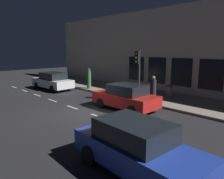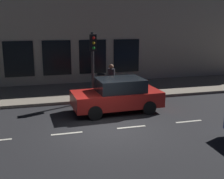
# 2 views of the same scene
# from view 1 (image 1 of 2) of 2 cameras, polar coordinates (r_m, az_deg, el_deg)

# --- Properties ---
(ground_plane) EXTENTS (60.00, 60.00, 0.00)m
(ground_plane) POSITION_cam_1_polar(r_m,az_deg,el_deg) (12.97, -6.53, -6.03)
(ground_plane) COLOR #232326
(sidewalk) EXTENTS (4.50, 32.00, 0.15)m
(sidewalk) POSITION_cam_1_polar(r_m,az_deg,el_deg) (17.29, 10.32, -1.69)
(sidewalk) COLOR gray
(sidewalk) RESTS_ON ground
(building_facade) EXTENTS (0.65, 32.00, 7.11)m
(building_facade) POSITION_cam_1_polar(r_m,az_deg,el_deg) (19.02, 15.33, 9.74)
(building_facade) COLOR beige
(building_facade) RESTS_ON ground
(lane_centre_line) EXTENTS (0.12, 27.20, 0.01)m
(lane_centre_line) POSITION_cam_1_polar(r_m,az_deg,el_deg) (12.21, -3.71, -7.02)
(lane_centre_line) COLOR beige
(lane_centre_line) RESTS_ON ground
(traffic_light) EXTENTS (0.50, 0.32, 3.49)m
(traffic_light) POSITION_cam_1_polar(r_m,az_deg,el_deg) (15.13, 6.86, 6.01)
(traffic_light) COLOR #2D2D30
(traffic_light) RESTS_ON sidewalk
(parked_car_0) EXTENTS (2.02, 4.39, 1.58)m
(parked_car_0) POSITION_cam_1_polar(r_m,az_deg,el_deg) (6.75, 6.63, -14.86)
(parked_car_0) COLOR #1E389E
(parked_car_0) RESTS_ON ground
(parked_car_1) EXTENTS (2.10, 4.53, 1.58)m
(parked_car_1) POSITION_cam_1_polar(r_m,az_deg,el_deg) (20.83, -15.31, 2.16)
(parked_car_1) COLOR silver
(parked_car_1) RESTS_ON ground
(parked_car_2) EXTENTS (2.09, 4.18, 1.58)m
(parked_car_2) POSITION_cam_1_polar(r_m,az_deg,el_deg) (13.42, 3.65, -1.93)
(parked_car_2) COLOR red
(parked_car_2) RESTS_ON ground
(pedestrian_0) EXTENTS (0.42, 0.42, 1.77)m
(pedestrian_0) POSITION_cam_1_polar(r_m,az_deg,el_deg) (14.95, 10.73, -0.13)
(pedestrian_0) COLOR #232328
(pedestrian_0) RESTS_ON sidewalk
(pedestrian_1) EXTENTS (0.45, 0.45, 1.84)m
(pedestrian_1) POSITION_cam_1_polar(r_m,az_deg,el_deg) (19.91, -6.07, 2.72)
(pedestrian_1) COLOR #336B38
(pedestrian_1) RESTS_ON sidewalk
(trash_bin) EXTENTS (0.48, 0.48, 0.86)m
(trash_bin) POSITION_cam_1_polar(r_m,az_deg,el_deg) (16.84, 14.87, -0.44)
(trash_bin) COLOR slate
(trash_bin) RESTS_ON sidewalk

